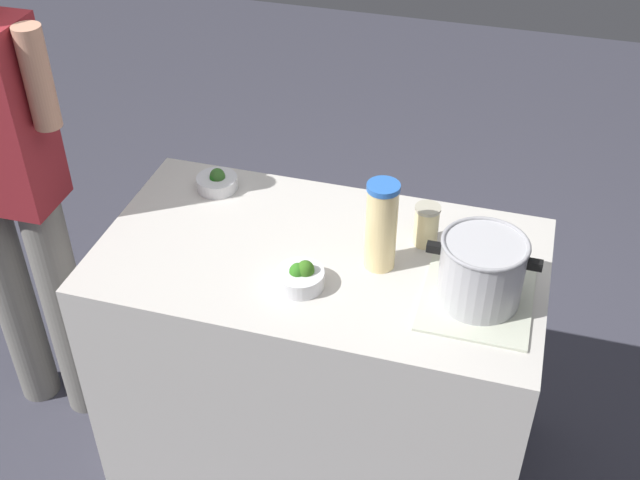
{
  "coord_description": "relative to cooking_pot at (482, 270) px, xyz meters",
  "views": [
    {
      "loc": [
        -0.5,
        1.75,
        2.34
      ],
      "look_at": [
        0.0,
        0.0,
        0.94
      ],
      "focal_mm": 44.95,
      "sensor_mm": 36.0,
      "label": 1
    }
  ],
  "objects": [
    {
      "name": "counter_slab",
      "position": [
        0.46,
        -0.08,
        -0.55
      ],
      "size": [
        1.3,
        0.72,
        0.89
      ],
      "primitive_type": "cube",
      "color": "beige",
      "rests_on": "ground_plane"
    },
    {
      "name": "cooking_pot",
      "position": [
        0.0,
        0.0,
        0.0
      ],
      "size": [
        0.3,
        0.23,
        0.19
      ],
      "color": "#B7B7BC",
      "rests_on": "dish_cloth"
    },
    {
      "name": "broccoli_bowl_front",
      "position": [
        0.48,
        0.07,
        -0.08
      ],
      "size": [
        0.14,
        0.14,
        0.08
      ],
      "color": "silver",
      "rests_on": "counter_slab"
    },
    {
      "name": "ground_plane",
      "position": [
        0.46,
        -0.08,
        -1.0
      ],
      "size": [
        8.0,
        8.0,
        0.0
      ],
      "primitive_type": "plane",
      "color": "#403F4C"
    },
    {
      "name": "lemonade_pitcher",
      "position": [
        0.29,
        -0.08,
        0.03
      ],
      "size": [
        0.09,
        0.09,
        0.27
      ],
      "color": "#F4D691",
      "rests_on": "counter_slab"
    },
    {
      "name": "broccoli_bowl_center",
      "position": [
        0.88,
        -0.31,
        -0.08
      ],
      "size": [
        0.13,
        0.13,
        0.07
      ],
      "color": "silver",
      "rests_on": "counter_slab"
    },
    {
      "name": "dish_cloth",
      "position": [
        -0.0,
        -0.0,
        -0.1
      ],
      "size": [
        0.29,
        0.33,
        0.01
      ],
      "primitive_type": "cube",
      "color": "beige",
      "rests_on": "counter_slab"
    },
    {
      "name": "person_cook",
      "position": [
        1.48,
        -0.05,
        -0.06
      ],
      "size": [
        0.5,
        0.21,
        1.7
      ],
      "color": "slate",
      "rests_on": "ground_plane"
    },
    {
      "name": "mason_jar",
      "position": [
        0.18,
        -0.21,
        -0.04
      ],
      "size": [
        0.08,
        0.08,
        0.13
      ],
      "color": "beige",
      "rests_on": "counter_slab"
    }
  ]
}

